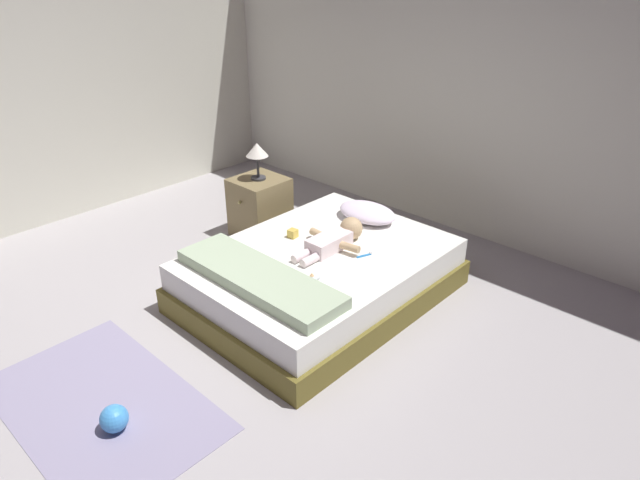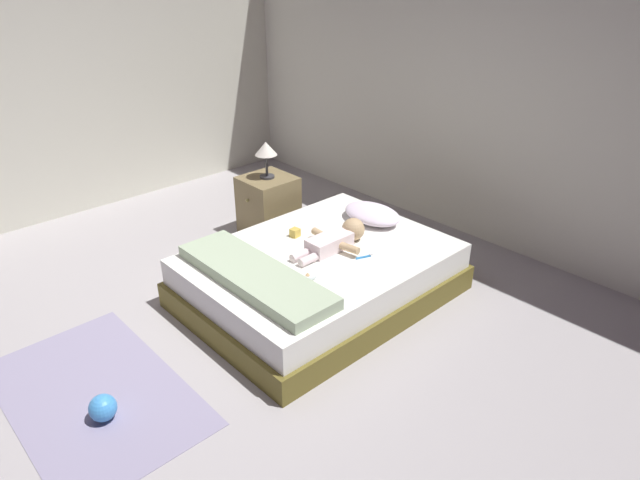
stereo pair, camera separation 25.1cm
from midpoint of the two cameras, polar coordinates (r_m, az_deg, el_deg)
name	(u,v)px [view 2 (the right image)]	position (r m, az deg, el deg)	size (l,w,h in m)	color
ground_plane	(196,368)	(3.75, -10.64, -12.79)	(8.00, 8.00, 0.00)	#A6A0A2
wall_behind_bed	(483,83)	(5.18, 17.74, 15.07)	(8.00, 0.12, 2.79)	silver
bed	(320,275)	(4.26, 1.69, -3.65)	(1.46, 1.96, 0.40)	brown
pillow	(372,214)	(4.66, 6.91, 2.66)	(0.52, 0.35, 0.12)	white
baby	(337,239)	(4.21, 3.44, 0.09)	(0.48, 0.67, 0.18)	silver
toothbrush	(365,257)	(4.10, 6.37, -1.72)	(0.06, 0.13, 0.02)	#2C86D9
nightstand	(269,206)	(5.23, -3.93, 3.50)	(0.45, 0.48, 0.56)	olive
lamp	(266,151)	(5.04, -4.12, 9.10)	(0.20, 0.20, 0.34)	#333338
rug	(95,394)	(3.72, -20.22, -14.59)	(1.52, 0.91, 0.01)	#8D85A3
toy_ball	(103,408)	(3.48, -19.38, -15.96)	(0.16, 0.16, 0.16)	#4095E4
blanket	(255,275)	(3.79, -4.84, -3.67)	(1.32, 0.40, 0.08)	#A4B897
toy_block	(295,233)	(4.37, -0.93, 0.74)	(0.07, 0.07, 0.07)	gold
baby_bottle	(308,278)	(3.78, 0.63, -3.93)	(0.06, 0.11, 0.07)	white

